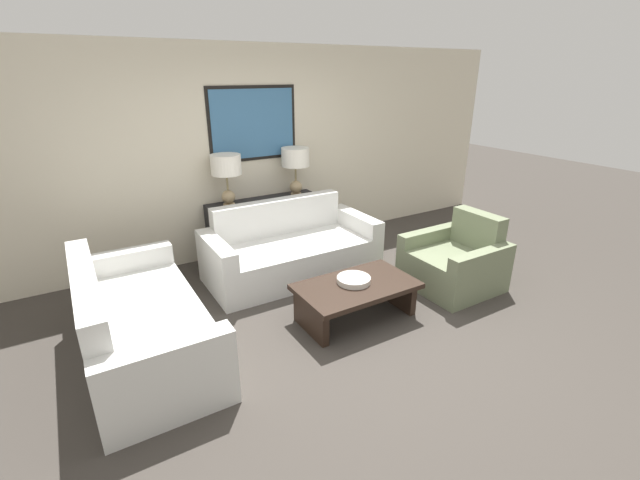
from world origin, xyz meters
The scene contains 10 objects.
ground_plane centered at (0.00, 0.00, 0.00)m, with size 20.00×20.00×0.00m, color #3D3833.
back_wall centered at (0.00, 2.52, 1.33)m, with size 8.20×0.12×2.65m.
console_table centered at (0.00, 2.24, 0.38)m, with size 1.49×0.40×0.76m.
table_lamp_left centered at (-0.48, 2.24, 1.21)m, with size 0.37×0.37×0.63m.
table_lamp_right centered at (0.48, 2.24, 1.21)m, with size 0.37×0.37×0.63m.
couch_by_back_wall centered at (0.00, 1.51, 0.29)m, with size 2.03×0.94×0.86m.
couch_by_side centered at (-1.86, 0.75, 0.29)m, with size 0.94×2.03×0.86m.
coffee_table centered at (0.08, 0.27, 0.28)m, with size 1.17×0.69×0.38m.
decorative_bowl centered at (0.08, 0.31, 0.40)m, with size 0.33×0.33×0.06m.
armchair_near_back_wall centered at (1.46, 0.26, 0.28)m, with size 0.90×0.91×0.83m.
Camera 1 is at (-2.16, -2.74, 2.31)m, focal length 24.00 mm.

